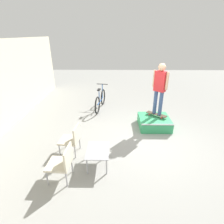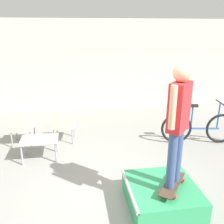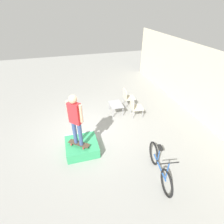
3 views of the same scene
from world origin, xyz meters
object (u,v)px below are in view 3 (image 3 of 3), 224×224
at_px(coffee_table, 116,105).
at_px(patio_chair_left, 128,97).
at_px(patio_chair_right, 135,106).
at_px(bicycle, 160,166).
at_px(skateboard_on_ramp, 79,144).
at_px(skate_ramp_box, 82,146).
at_px(person_skater, 75,117).

distance_m(coffee_table, patio_chair_left, 0.91).
xyz_separation_m(patio_chair_left, patio_chair_right, (0.99, 0.00, 0.00)).
bearing_deg(bicycle, patio_chair_right, 179.54).
bearing_deg(bicycle, skateboard_on_ramp, -116.61).
distance_m(skate_ramp_box, patio_chair_left, 3.69).
bearing_deg(person_skater, bicycle, 8.33).
distance_m(coffee_table, bicycle, 3.75).
bearing_deg(patio_chair_left, coffee_table, 126.48).
bearing_deg(bicycle, patio_chair_left, -178.29).
bearing_deg(coffee_table, bicycle, 3.30).
bearing_deg(patio_chair_right, skate_ramp_box, 127.22).
bearing_deg(skateboard_on_ramp, bicycle, 2.55).
bearing_deg(skateboard_on_ramp, patio_chair_left, 82.75).
bearing_deg(patio_chair_right, skateboard_on_ramp, 128.23).
relative_size(person_skater, patio_chair_right, 2.07).
relative_size(skate_ramp_box, patio_chair_right, 1.25).
bearing_deg(coffee_table, skate_ramp_box, -42.22).
height_order(person_skater, bicycle, person_skater).
distance_m(skateboard_on_ramp, patio_chair_right, 3.21).
xyz_separation_m(patio_chair_left, bicycle, (4.25, -0.54, -0.09)).
bearing_deg(skateboard_on_ramp, person_skater, -51.86).
xyz_separation_m(skate_ramp_box, person_skater, (0.12, -0.09, 1.36)).
relative_size(skateboard_on_ramp, bicycle, 0.39).
distance_m(person_skater, patio_chair_left, 3.97).
xyz_separation_m(skate_ramp_box, patio_chair_right, (-1.58, 2.63, 0.31)).
relative_size(person_skater, bicycle, 0.99).
bearing_deg(patio_chair_right, bicycle, 176.81).
distance_m(skateboard_on_ramp, person_skater, 1.09).
height_order(skate_ramp_box, person_skater, person_skater).
relative_size(skateboard_on_ramp, coffee_table, 0.91).
distance_m(skate_ramp_box, skateboard_on_ramp, 0.31).
xyz_separation_m(skateboard_on_ramp, patio_chair_left, (-2.69, 2.72, 0.04)).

